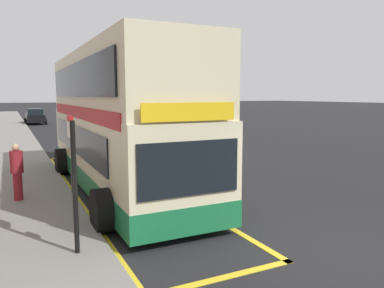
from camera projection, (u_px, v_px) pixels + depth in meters
The scene contains 7 objects.
ground_plane at pixel (74, 127), 35.78m from camera, with size 260.00×260.00×0.00m, color black.
double_decker_bus at pixel (117, 125), 12.18m from camera, with size 3.23×10.94×4.40m.
bus_bay_markings at pixel (116, 187), 12.41m from camera, with size 2.92×13.98×0.01m.
bus_stop_sign at pixel (74, 172), 6.82m from camera, with size 0.09×0.51×2.53m.
parked_car_black_kerbside at pixel (35, 116), 39.50m from camera, with size 2.09×4.20×1.62m.
parked_car_black_distant at pixel (116, 116), 40.77m from camera, with size 2.09×4.20×1.62m.
pedestrian_waiting_near_sign at pixel (17, 170), 10.34m from camera, with size 0.34×0.34×1.58m.
Camera 1 is at (-5.62, -5.01, 3.04)m, focal length 35.03 mm.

